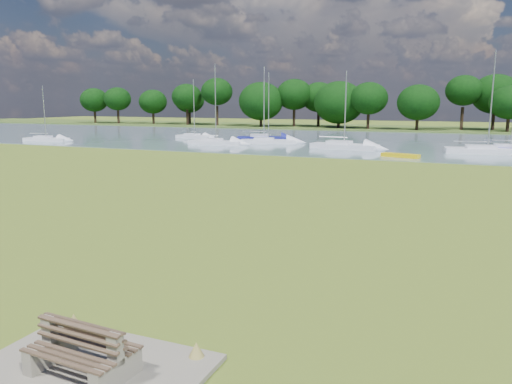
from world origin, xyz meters
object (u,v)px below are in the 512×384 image
at_px(sailboat_2, 46,138).
at_px(sailboat_4, 487,149).
at_px(kayak, 400,155).
at_px(sailboat_6, 268,140).
at_px(sailboat_7, 343,144).
at_px(sailboat_0, 510,148).
at_px(sailboat_8, 215,141).
at_px(bench_pair, 82,351).
at_px(sailboat_3, 263,137).
at_px(sailboat_1, 194,136).

bearing_deg(sailboat_2, sailboat_4, -4.79).
relative_size(kayak, sailboat_4, 0.36).
xyz_separation_m(sailboat_6, sailboat_7, (9.75, -3.48, 0.09)).
bearing_deg(sailboat_0, sailboat_4, -142.34).
height_order(sailboat_7, sailboat_8, sailboat_8).
bearing_deg(sailboat_7, kayak, -33.50).
xyz_separation_m(sailboat_2, sailboat_7, (36.08, 4.23, 0.10)).
bearing_deg(sailboat_6, kayak, -45.55).
distance_m(bench_pair, sailboat_3, 54.04).
bearing_deg(sailboat_6, sailboat_1, 148.97).
relative_size(sailboat_2, sailboat_8, 0.75).
relative_size(sailboat_1, sailboat_4, 0.80).
height_order(sailboat_0, sailboat_6, sailboat_6).
distance_m(sailboat_2, sailboat_3, 26.80).
relative_size(bench_pair, sailboat_3, 0.22).
distance_m(sailboat_4, sailboat_7, 13.48).
relative_size(sailboat_0, sailboat_7, 0.99).
bearing_deg(sailboat_6, sailboat_7, -35.74).
relative_size(bench_pair, sailboat_6, 0.24).
xyz_separation_m(sailboat_1, sailboat_7, (21.38, -6.59, 0.08)).
distance_m(sailboat_1, sailboat_4, 35.31).
height_order(bench_pair, kayak, bench_pair).
bearing_deg(sailboat_0, sailboat_7, -171.85).
bearing_deg(sailboat_7, sailboat_4, 11.43).
bearing_deg(bench_pair, sailboat_6, 111.13).
xyz_separation_m(sailboat_3, sailboat_7, (11.67, -6.82, -0.01)).
height_order(kayak, sailboat_0, sailboat_0).
relative_size(sailboat_1, sailboat_7, 0.97).
xyz_separation_m(sailboat_0, sailboat_3, (-27.22, 4.33, 0.01)).
xyz_separation_m(sailboat_0, sailboat_1, (-36.93, 4.10, -0.08)).
height_order(kayak, sailboat_7, sailboat_7).
bearing_deg(bench_pair, sailboat_3, 112.00).
height_order(sailboat_0, sailboat_4, sailboat_4).
bearing_deg(sailboat_8, sailboat_2, -171.92).
bearing_deg(sailboat_3, sailboat_4, -33.51).
relative_size(bench_pair, sailboat_8, 0.22).
height_order(sailboat_6, sailboat_8, sailboat_8).
distance_m(sailboat_0, sailboat_2, 52.07).
height_order(kayak, sailboat_3, sailboat_3).
bearing_deg(bench_pair, sailboat_0, 81.37).
distance_m(kayak, sailboat_6, 18.52).
bearing_deg(sailboat_8, bench_pair, -67.28).
bearing_deg(sailboat_6, sailboat_3, 103.83).
bearing_deg(sailboat_8, sailboat_7, -0.07).
height_order(sailboat_1, sailboat_6, sailboat_6).
bearing_deg(sailboat_1, sailboat_0, 4.37).
relative_size(bench_pair, sailboat_2, 0.29).
bearing_deg(sailboat_1, bench_pair, -51.48).
distance_m(sailboat_1, sailboat_3, 9.71).
distance_m(sailboat_4, sailboat_6, 23.36).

